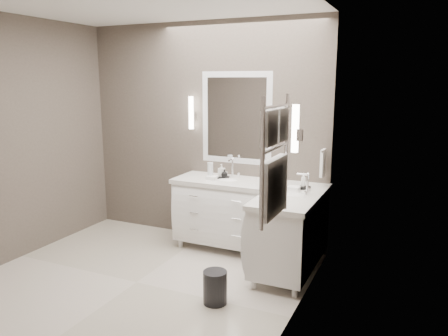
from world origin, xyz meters
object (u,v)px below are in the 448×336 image
at_px(vanity_right, 291,228).
at_px(towel_ladder, 274,166).
at_px(vanity_back, 227,209).
at_px(waste_bin, 215,287).

distance_m(vanity_right, towel_ladder, 1.60).
distance_m(vanity_back, waste_bin, 1.39).
height_order(vanity_back, vanity_right, same).
bearing_deg(towel_ladder, vanity_right, 99.84).
height_order(vanity_back, towel_ladder, towel_ladder).
bearing_deg(vanity_right, vanity_back, 159.62).
relative_size(towel_ladder, waste_bin, 2.94).
height_order(towel_ladder, waste_bin, towel_ladder).
bearing_deg(towel_ladder, waste_bin, 151.25).
distance_m(vanity_right, waste_bin, 1.09).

